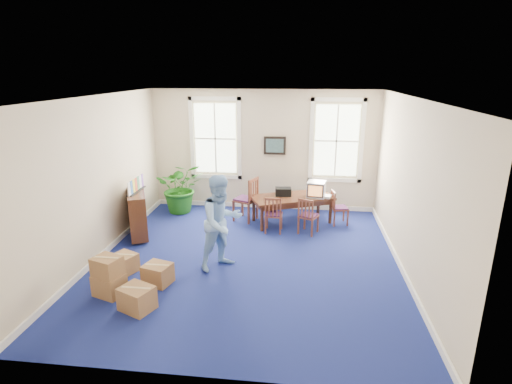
# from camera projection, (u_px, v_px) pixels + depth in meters

# --- Properties ---
(floor) EXTENTS (6.50, 6.50, 0.00)m
(floor) POSITION_uv_depth(u_px,v_px,m) (248.00, 260.00, 8.04)
(floor) COLOR navy
(floor) RESTS_ON ground
(ceiling) EXTENTS (6.50, 6.50, 0.00)m
(ceiling) POSITION_uv_depth(u_px,v_px,m) (247.00, 97.00, 7.10)
(ceiling) COLOR white
(ceiling) RESTS_ON ground
(wall_back) EXTENTS (6.50, 0.00, 6.50)m
(wall_back) POSITION_uv_depth(u_px,v_px,m) (264.00, 151.00, 10.66)
(wall_back) COLOR beige
(wall_back) RESTS_ON ground
(wall_front) EXTENTS (6.50, 0.00, 6.50)m
(wall_front) POSITION_uv_depth(u_px,v_px,m) (208.00, 261.00, 4.49)
(wall_front) COLOR beige
(wall_front) RESTS_ON ground
(wall_left) EXTENTS (0.00, 6.50, 6.50)m
(wall_left) POSITION_uv_depth(u_px,v_px,m) (97.00, 179.00, 7.90)
(wall_left) COLOR beige
(wall_left) RESTS_ON ground
(wall_right) EXTENTS (0.00, 6.50, 6.50)m
(wall_right) POSITION_uv_depth(u_px,v_px,m) (411.00, 189.00, 7.24)
(wall_right) COLOR beige
(wall_right) RESTS_ON ground
(baseboard_back) EXTENTS (6.00, 0.04, 0.12)m
(baseboard_back) POSITION_uv_depth(u_px,v_px,m) (263.00, 205.00, 11.08)
(baseboard_back) COLOR white
(baseboard_back) RESTS_ON ground
(baseboard_left) EXTENTS (0.04, 6.50, 0.12)m
(baseboard_left) POSITION_uv_depth(u_px,v_px,m) (107.00, 250.00, 8.35)
(baseboard_left) COLOR white
(baseboard_left) RESTS_ON ground
(baseboard_right) EXTENTS (0.04, 6.50, 0.12)m
(baseboard_right) POSITION_uv_depth(u_px,v_px,m) (400.00, 265.00, 7.70)
(baseboard_right) COLOR white
(baseboard_right) RESTS_ON ground
(window_left) EXTENTS (1.40, 0.12, 2.20)m
(window_left) POSITION_uv_depth(u_px,v_px,m) (215.00, 139.00, 10.70)
(window_left) COLOR white
(window_left) RESTS_ON ground
(window_right) EXTENTS (1.40, 0.12, 2.20)m
(window_right) POSITION_uv_depth(u_px,v_px,m) (336.00, 141.00, 10.34)
(window_right) COLOR white
(window_right) RESTS_ON ground
(wall_picture) EXTENTS (0.58, 0.06, 0.48)m
(wall_picture) POSITION_uv_depth(u_px,v_px,m) (275.00, 146.00, 10.54)
(wall_picture) COLOR black
(wall_picture) RESTS_ON ground
(conference_table) EXTENTS (2.17, 1.60, 0.67)m
(conference_table) POSITION_uv_depth(u_px,v_px,m) (292.00, 209.00, 9.95)
(conference_table) COLOR #4C2717
(conference_table) RESTS_ON ground
(crt_tv) EXTENTS (0.49, 0.52, 0.38)m
(crt_tv) POSITION_uv_depth(u_px,v_px,m) (316.00, 189.00, 9.77)
(crt_tv) COLOR #B7B7BC
(crt_tv) RESTS_ON conference_table
(game_console) EXTENTS (0.24, 0.27, 0.06)m
(game_console) POSITION_uv_depth(u_px,v_px,m) (327.00, 196.00, 9.75)
(game_console) COLOR white
(game_console) RESTS_ON conference_table
(equipment_bag) EXTENTS (0.41, 0.29, 0.19)m
(equipment_bag) POSITION_uv_depth(u_px,v_px,m) (283.00, 192.00, 9.89)
(equipment_bag) COLOR black
(equipment_bag) RESTS_ON conference_table
(chair_near_left) EXTENTS (0.41, 0.41, 0.89)m
(chair_near_left) POSITION_uv_depth(u_px,v_px,m) (274.00, 214.00, 9.32)
(chair_near_left) COLOR brown
(chair_near_left) RESTS_ON ground
(chair_near_right) EXTENTS (0.52, 0.52, 0.88)m
(chair_near_right) POSITION_uv_depth(u_px,v_px,m) (309.00, 215.00, 9.23)
(chair_near_right) COLOR brown
(chair_near_right) RESTS_ON ground
(chair_end_left) EXTENTS (0.66, 0.66, 1.12)m
(chair_end_left) POSITION_uv_depth(u_px,v_px,m) (245.00, 199.00, 10.01)
(chair_end_left) COLOR brown
(chair_end_left) RESTS_ON ground
(chair_end_right) EXTENTS (0.45, 0.45, 0.85)m
(chair_end_right) POSITION_uv_depth(u_px,v_px,m) (340.00, 208.00, 9.79)
(chair_end_right) COLOR brown
(chair_end_right) RESTS_ON ground
(man) EXTENTS (1.13, 1.13, 1.84)m
(man) POSITION_uv_depth(u_px,v_px,m) (222.00, 222.00, 7.50)
(man) COLOR #8ABAF1
(man) RESTS_ON ground
(credenza) EXTENTS (0.85, 1.31, 1.00)m
(credenza) POSITION_uv_depth(u_px,v_px,m) (138.00, 214.00, 9.12)
(credenza) COLOR #4C2717
(credenza) RESTS_ON ground
(brochure_rack) EXTENTS (0.24, 0.76, 0.33)m
(brochure_rack) POSITION_uv_depth(u_px,v_px,m) (136.00, 187.00, 8.93)
(brochure_rack) COLOR #99999E
(brochure_rack) RESTS_ON credenza
(potted_plant) EXTENTS (1.47, 1.37, 1.36)m
(potted_plant) POSITION_uv_depth(u_px,v_px,m) (181.00, 187.00, 10.59)
(potted_plant) COLOR #195B13
(potted_plant) RESTS_ON ground
(cardboard_boxes) EXTENTS (1.63, 1.63, 0.73)m
(cardboard_boxes) POSITION_uv_depth(u_px,v_px,m) (121.00, 273.00, 6.76)
(cardboard_boxes) COLOR #A07041
(cardboard_boxes) RESTS_ON ground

